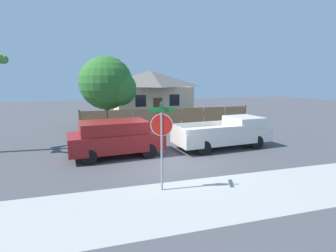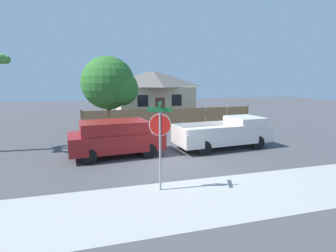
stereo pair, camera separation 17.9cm
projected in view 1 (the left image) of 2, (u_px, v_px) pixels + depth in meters
The scene contains 8 objects.
ground_plane at pixel (175, 163), 11.61m from camera, with size 80.00×80.00×0.00m, color #47474C.
sidewalk_strip at pixel (211, 198), 8.21m from camera, with size 36.00×3.20×0.01m.
wooden_fence at pixel (170, 118), 20.06m from camera, with size 13.25×0.12×1.64m.
house at pixel (151, 92), 27.88m from camera, with size 8.04×6.60×4.67m.
oak_tree at pixel (109, 84), 20.06m from camera, with size 4.29×4.09×5.50m.
red_suv at pixel (116, 137), 12.60m from camera, with size 4.58×2.40×1.73m.
orange_pickup at pixel (225, 133), 14.31m from camera, with size 5.38×2.48×1.64m.
stop_sign at pixel (162, 132), 8.46m from camera, with size 0.75×0.68×2.97m.
Camera 1 is at (-3.50, -10.59, 3.62)m, focal length 28.00 mm.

